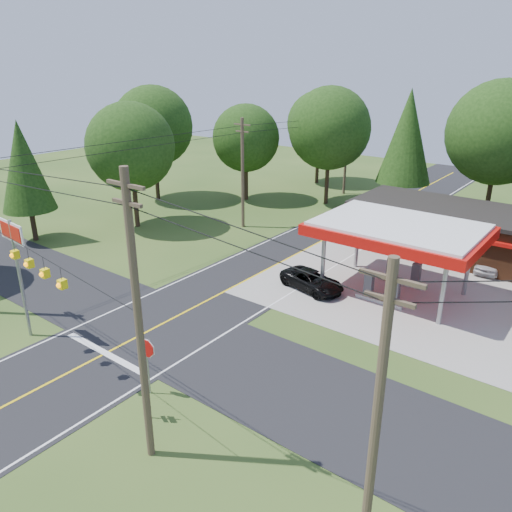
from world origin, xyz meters
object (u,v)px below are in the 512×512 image
Objects in this scene: gas_canopy at (398,232)px; suv_car at (312,281)px; big_stop_sign at (15,252)px; octagonal_stop_sign at (146,352)px; sedan_car at (491,262)px.

gas_canopy reaches higher than suv_car.
big_stop_sign reaches higher than octagonal_stop_sign.
octagonal_stop_sign is at bearing 3.46° from big_stop_sign.
big_stop_sign reaches higher than sedan_car.
big_stop_sign is (-14.00, -18.01, 0.84)m from gas_canopy.
gas_canopy is at bearing 52.14° from big_stop_sign.
octagonal_stop_sign is (9.50, 0.57, -2.87)m from big_stop_sign.
sedan_car is at bearing -26.44° from suv_car.
big_stop_sign reaches higher than suv_car.
big_stop_sign is at bearing 159.81° from suv_car.
gas_canopy is 2.27× the size of suv_car.
suv_car is 14.07m from sedan_car.
octagonal_stop_sign is at bearing -104.47° from gas_canopy.
octagonal_stop_sign reaches higher than sedan_car.
octagonal_stop_sign is (-8.78, -25.44, 1.53)m from sedan_car.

